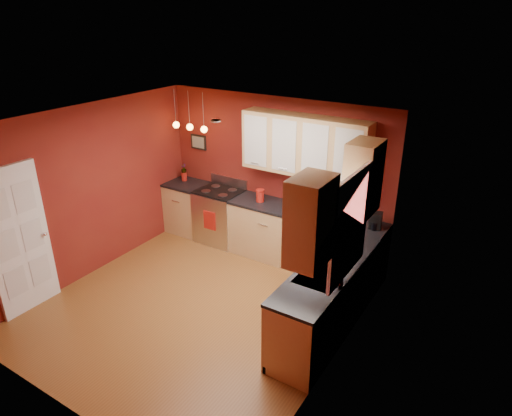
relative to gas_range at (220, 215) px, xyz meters
The scene contains 27 objects.
floor 2.08m from the gas_range, 62.94° to the right, with size 4.20×4.20×0.00m, color brown.
ceiling 2.93m from the gas_range, 62.94° to the right, with size 4.00×4.20×0.02m, color white.
wall_back 1.27m from the gas_range, 18.02° to the left, with size 4.00×0.02×2.60m, color maroon.
wall_front 4.09m from the gas_range, 76.73° to the right, with size 4.00×0.02×2.60m, color maroon.
wall_left 2.25m from the gas_range, 120.95° to the right, with size 0.02×4.20×2.60m, color maroon.
wall_right 3.53m from the gas_range, 31.66° to the right, with size 0.02×4.20×2.60m, color maroon.
base_cabinets_back_left 0.73m from the gas_range, behind, with size 0.70×0.60×0.90m, color tan.
base_cabinets_back_right 1.65m from the gas_range, ahead, with size 2.54×0.60×0.90m, color tan.
base_cabinets_right 2.95m from the gas_range, 27.27° to the right, with size 0.60×2.10×0.90m, color tan.
counter_back_left 0.85m from the gas_range, behind, with size 0.70×0.62×0.04m, color black.
counter_back_right 1.71m from the gas_range, ahead, with size 2.54×0.62×0.04m, color black.
counter_right 2.98m from the gas_range, 27.27° to the right, with size 0.62×2.10×0.04m, color black.
gas_range is the anchor object (origin of this frame).
dishwasher_front 2.04m from the gas_range, ahead, with size 0.60×0.02×0.80m, color silver.
sink 3.05m from the gas_range, 29.78° to the right, with size 0.50×0.70×0.33m.
window 3.48m from the gas_range, 27.40° to the right, with size 0.06×1.02×1.22m.
door_left_wall 3.22m from the gas_range, 109.27° to the right, with size 0.12×0.82×2.05m.
upper_cabinets_back 2.12m from the gas_range, ahead, with size 2.00×0.35×0.90m, color tan.
upper_cabinets_right 3.45m from the gas_range, 28.26° to the right, with size 0.35×1.95×0.90m, color tan.
wall_picture 1.36m from the gas_range, 156.09° to the left, with size 0.32×0.03×0.26m, color black.
pendant_lights 1.62m from the gas_range, behind, with size 0.71×0.11×0.66m.
red_canister 1.00m from the gas_range, ahead, with size 0.14×0.14×0.21m.
red_vase 1.01m from the gas_range, behind, with size 0.10×0.10×0.15m, color #A11911.
flowers 1.10m from the gas_range, behind, with size 0.10×0.10×0.18m, color #A11911.
coffee_maker 2.80m from the gas_range, ahead, with size 0.19×0.19×0.25m.
soap_pump 3.36m from the gas_range, 29.92° to the right, with size 0.09×0.09×0.20m, color white.
dish_towel 0.33m from the gas_range, 86.52° to the right, with size 0.24×0.02×0.33m, color #A11911.
Camera 1 is at (3.49, -4.03, 3.84)m, focal length 32.00 mm.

